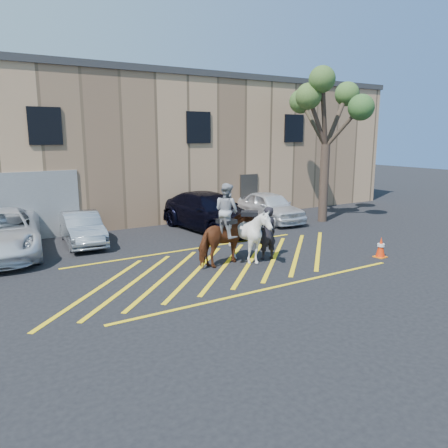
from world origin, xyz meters
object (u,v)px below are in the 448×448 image
car_white_suv (270,207)px  traffic_cone (381,247)px  car_silver_sedan (82,228)px  tree (327,104)px  saddled_white (249,235)px  car_blue_suv (209,212)px  mounted_bay (227,233)px  handler (267,233)px

car_white_suv → traffic_cone: car_white_suv is taller
car_silver_sedan → tree: bearing=-3.3°
car_white_suv → saddled_white: saddled_white is taller
car_silver_sedan → traffic_cone: bearing=-36.9°
car_blue_suv → saddled_white: 5.44m
mounted_bay → car_blue_suv: bearing=66.2°
handler → traffic_cone: bearing=160.4°
saddled_white → tree: size_ratio=0.31×
car_white_suv → tree: tree is taller
tree → mounted_bay: bearing=-154.4°
car_white_suv → handler: handler is taller
saddled_white → traffic_cone: saddled_white is taller
car_silver_sedan → car_blue_suv: size_ratio=0.67×
car_blue_suv → mounted_bay: mounted_bay is taller
car_blue_suv → saddled_white: (-1.44, -5.24, 0.12)m
handler → traffic_cone: size_ratio=2.55×
car_white_suv → mounted_bay: size_ratio=1.59×
handler → car_silver_sedan: bearing=-40.2°
car_silver_sedan → car_white_suv: car_white_suv is taller
mounted_bay → traffic_cone: (5.14, -2.06, -0.74)m
car_silver_sedan → car_white_suv: size_ratio=0.88×
mounted_bay → saddled_white: mounted_bay is taller
car_blue_suv → traffic_cone: size_ratio=7.88×
car_silver_sedan → tree: tree is taller
car_blue_suv → saddled_white: saddled_white is taller
mounted_bay → traffic_cone: mounted_bay is taller
handler → tree: size_ratio=0.25×
car_silver_sedan → saddled_white: bearing=-48.8°
traffic_cone → car_white_suv: bearing=84.9°
handler → traffic_cone: 4.09m
car_white_suv → handler: 6.83m
car_silver_sedan → car_white_suv: (9.15, -0.22, 0.11)m
car_blue_suv → mounted_bay: size_ratio=2.11×
car_blue_suv → traffic_cone: bearing=-74.7°
saddled_white → car_silver_sedan: bearing=126.8°
traffic_cone → saddled_white: bearing=156.3°
saddled_white → tree: 9.55m
tree → car_white_suv: bearing=149.5°
mounted_bay → car_white_suv: bearing=41.9°
handler → tree: tree is taller
saddled_white → handler: bearing=-0.0°
traffic_cone → mounted_bay: bearing=158.2°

